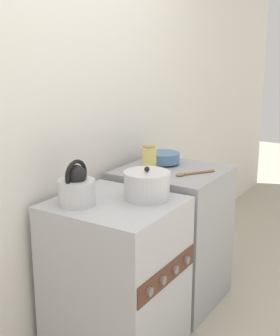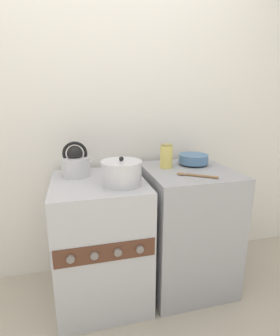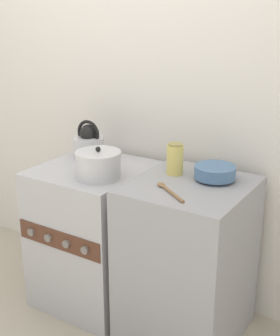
# 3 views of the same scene
# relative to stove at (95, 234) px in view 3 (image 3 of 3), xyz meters

# --- Properties ---
(ground_plane) EXTENTS (12.00, 12.00, 0.00)m
(ground_plane) POSITION_rel_stove_xyz_m (-0.00, -0.32, -0.43)
(ground_plane) COLOR #B2A893
(wall_back) EXTENTS (7.00, 0.06, 2.50)m
(wall_back) POSITION_rel_stove_xyz_m (-0.00, 0.39, 0.82)
(wall_back) COLOR silver
(wall_back) RESTS_ON ground_plane
(stove) EXTENTS (0.59, 0.66, 0.86)m
(stove) POSITION_rel_stove_xyz_m (0.00, 0.00, 0.00)
(stove) COLOR #B2B2B7
(stove) RESTS_ON ground_plane
(counter) EXTENTS (0.59, 0.63, 0.89)m
(counter) POSITION_rel_stove_xyz_m (0.63, -0.00, 0.01)
(counter) COLOR #99999E
(counter) RESTS_ON ground_plane
(kettle) EXTENTS (0.23, 0.19, 0.23)m
(kettle) POSITION_rel_stove_xyz_m (-0.13, 0.14, 0.52)
(kettle) COLOR silver
(kettle) RESTS_ON stove
(cooking_pot) EXTENTS (0.25, 0.25, 0.18)m
(cooking_pot) POSITION_rel_stove_xyz_m (0.13, -0.11, 0.50)
(cooking_pot) COLOR silver
(cooking_pot) RESTS_ON stove
(enamel_bowl) EXTENTS (0.21, 0.21, 0.08)m
(enamel_bowl) POSITION_rel_stove_xyz_m (0.71, 0.11, 0.50)
(enamel_bowl) COLOR #4C729E
(enamel_bowl) RESTS_ON counter
(storage_jar) EXTENTS (0.09, 0.09, 0.17)m
(storage_jar) POSITION_rel_stove_xyz_m (0.49, 0.09, 0.54)
(storage_jar) COLOR #E0CC66
(storage_jar) RESTS_ON counter
(wooden_spoon) EXTENTS (0.23, 0.17, 0.02)m
(wooden_spoon) POSITION_rel_stove_xyz_m (0.59, -0.16, 0.47)
(wooden_spoon) COLOR olive
(wooden_spoon) RESTS_ON counter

